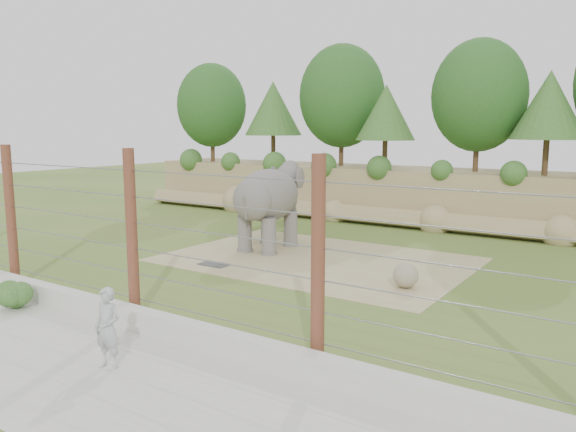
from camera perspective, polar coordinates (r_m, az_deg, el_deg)
The scene contains 11 objects.
ground at distance 17.09m, azimuth -3.75°, elevation -6.18°, with size 90.00×90.00×0.00m, color #486924.
back_embankment at distance 27.44m, azimuth 13.66°, elevation 7.67°, with size 30.00×5.52×8.77m.
dirt_patch at distance 19.22m, azimuth 2.90°, elevation -4.43°, with size 10.00×7.00×0.02m, color tan.
drain_grate at distance 18.58m, azimuth -7.49°, elevation -4.89°, with size 1.00×0.60×0.03m, color #262628.
elephant at distance 20.62m, azimuth -2.04°, elevation 0.87°, with size 1.65×3.85×3.12m, color #57524E, non-canonical shape.
stone_ball at distance 16.09m, azimuth 11.87°, elevation -5.93°, with size 0.71×0.71×0.71m, color gray.
retaining_wall at distance 13.57m, azimuth -16.89°, elevation -9.48°, with size 26.00×0.35×0.50m, color #B8B7AC.
walkway at distance 12.57m, azimuth -24.05°, elevation -12.57°, with size 26.00×4.00×0.01m, color #B8B7AC.
barrier_fence at distance 13.45m, azimuth -15.59°, elevation -1.88°, with size 20.26×0.26×4.00m.
walkway_shrub at distance 15.51m, azimuth -26.36°, elevation -7.35°, with size 0.67×0.67×0.67m, color #244F1C.
zookeeper at distance 11.11m, azimuth -17.85°, elevation -10.79°, with size 0.56×0.37×1.54m, color #AFB3B8.
Camera 1 is at (10.07, -13.07, 4.44)m, focal length 35.00 mm.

